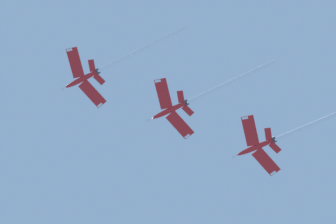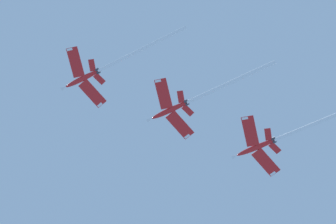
# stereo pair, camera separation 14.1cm
# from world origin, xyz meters

# --- Properties ---
(jet_lead) EXTENTS (19.59, 41.18, 10.23)m
(jet_lead) POSITION_xyz_m (9.35, -6.39, 149.44)
(jet_lead) COLOR red
(jet_second) EXTENTS (19.58, 39.50, 9.17)m
(jet_second) POSITION_xyz_m (23.51, -30.70, 145.05)
(jet_second) COLOR red
(jet_third) EXTENTS (19.65, 42.91, 10.93)m
(jet_third) POSITION_xyz_m (38.63, -53.79, 140.03)
(jet_third) COLOR red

